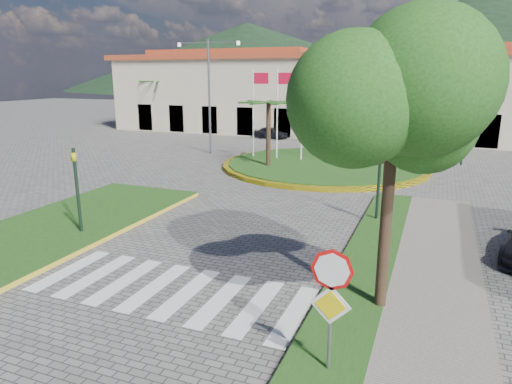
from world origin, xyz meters
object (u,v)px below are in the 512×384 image
at_px(deciduous_tree, 395,98).
at_px(white_van, 268,127).
at_px(car_dark_b, 375,142).
at_px(roundabout_island, 324,165).
at_px(car_dark_a, 271,133).
at_px(stop_sign, 331,293).

bearing_deg(deciduous_tree, white_van, 115.02).
xyz_separation_m(white_van, car_dark_b, (11.01, -6.07, -0.00)).
distance_m(roundabout_island, car_dark_a, 13.52).
relative_size(roundabout_island, car_dark_b, 3.23).
bearing_deg(car_dark_a, roundabout_island, -138.82).
bearing_deg(car_dark_b, car_dark_a, 68.67).
relative_size(stop_sign, white_van, 0.56).
height_order(roundabout_island, deciduous_tree, deciduous_tree).
height_order(roundabout_island, stop_sign, roundabout_island).
bearing_deg(stop_sign, car_dark_a, 111.81).
distance_m(car_dark_a, car_dark_b, 10.12).
xyz_separation_m(roundabout_island, white_van, (-9.00, 14.07, 0.48)).
height_order(deciduous_tree, white_van, deciduous_tree).
distance_m(roundabout_island, white_van, 16.71).
bearing_deg(white_van, car_dark_a, -143.98).
relative_size(stop_sign, car_dark_b, 0.67).
distance_m(stop_sign, car_dark_a, 33.65).
distance_m(deciduous_tree, white_van, 34.58).
relative_size(white_van, car_dark_b, 1.19).
bearing_deg(roundabout_island, deciduous_tree, -72.09).
height_order(stop_sign, white_van, stop_sign).
xyz_separation_m(deciduous_tree, car_dark_b, (-3.49, 25.00, -4.53)).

